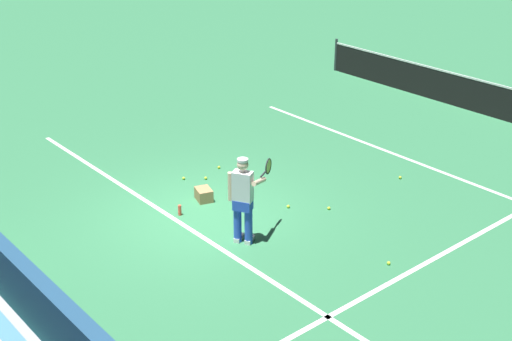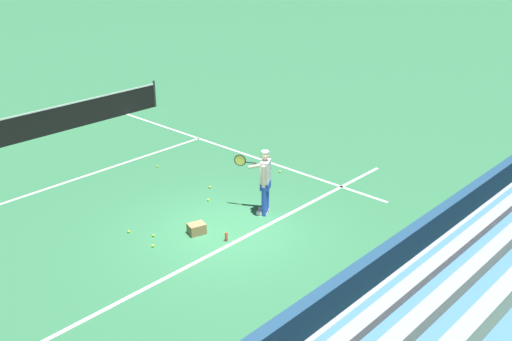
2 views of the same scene
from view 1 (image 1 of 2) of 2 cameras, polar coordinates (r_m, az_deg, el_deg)
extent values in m
plane|color=#337A4C|center=(14.53, -4.47, -3.58)|extent=(160.00, 160.00, 0.00)
cube|color=white|center=(14.28, -6.10, -4.17)|extent=(12.00, 0.10, 0.01)
cube|color=white|center=(14.73, 18.16, -4.41)|extent=(0.10, 12.00, 0.01)
cube|color=white|center=(17.97, 9.83, 1.77)|extent=(8.22, 0.10, 0.01)
cylinder|color=blue|center=(13.35, -1.49, -4.04)|extent=(0.15, 0.15, 0.88)
cylinder|color=blue|center=(13.28, -0.60, -4.20)|extent=(0.15, 0.15, 0.88)
cube|color=white|center=(13.59, -1.38, -5.39)|extent=(0.23, 0.30, 0.09)
cube|color=white|center=(13.52, -0.51, -5.55)|extent=(0.23, 0.30, 0.09)
cube|color=blue|center=(13.15, -1.06, -2.74)|extent=(0.40, 0.36, 0.20)
cube|color=white|center=(12.99, -1.07, -1.28)|extent=(0.42, 0.36, 0.58)
sphere|color=beige|center=(12.82, -1.07, 0.47)|extent=(0.21, 0.21, 0.21)
cylinder|color=white|center=(12.78, -1.07, 0.84)|extent=(0.20, 0.20, 0.05)
cylinder|color=beige|center=(13.09, -2.07, -1.28)|extent=(0.09, 0.09, 0.56)
cylinder|color=beige|center=(13.06, 0.25, -0.89)|extent=(0.37, 0.55, 0.24)
cylinder|color=black|center=(13.24, 0.60, -0.28)|extent=(0.18, 0.28, 0.03)
torus|color=black|center=(13.46, 1.00, 0.34)|extent=(0.18, 0.28, 0.31)
cylinder|color=#D6D14C|center=(13.46, 1.00, 0.34)|extent=(0.14, 0.24, 0.27)
cube|color=#A87F51|center=(15.08, -4.20, -1.93)|extent=(0.47, 0.41, 0.26)
sphere|color=#CCE533|center=(16.37, 11.46, -0.55)|extent=(0.07, 0.07, 0.07)
sphere|color=#CCE533|center=(16.58, -2.99, 0.26)|extent=(0.07, 0.07, 0.07)
sphere|color=#CCE533|center=(14.77, 5.85, -3.02)|extent=(0.07, 0.07, 0.07)
sphere|color=#CCE533|center=(13.04, 10.57, -7.30)|extent=(0.07, 0.07, 0.07)
sphere|color=#CCE533|center=(14.78, 2.60, -2.89)|extent=(0.07, 0.07, 0.07)
sphere|color=#CCE533|center=(16.06, -4.05, -0.61)|extent=(0.07, 0.07, 0.07)
sphere|color=#CCE533|center=(16.09, -5.81, -0.62)|extent=(0.07, 0.07, 0.07)
cylinder|color=#EA4C33|center=(14.53, -6.12, -3.17)|extent=(0.07, 0.07, 0.22)
cylinder|color=#33383D|center=(24.20, 6.41, 9.19)|extent=(0.09, 0.09, 1.07)
cube|color=black|center=(20.99, 17.32, 5.64)|extent=(11.00, 0.02, 0.91)
cube|color=white|center=(20.85, 17.49, 6.89)|extent=(11.00, 0.04, 0.05)
camera|label=2|loc=(19.44, -48.32, 17.24)|focal=42.00mm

